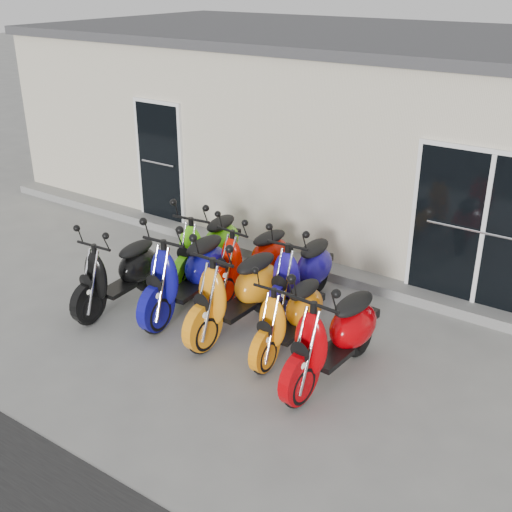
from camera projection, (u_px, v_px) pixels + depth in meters
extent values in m
plane|color=gray|center=(231.00, 321.00, 8.74)|extent=(80.00, 80.00, 0.00)
cube|color=beige|center=(397.00, 132.00, 11.97)|extent=(14.00, 6.00, 3.20)
cube|color=#3F3F42|center=(405.00, 37.00, 11.29)|extent=(14.20, 6.20, 0.16)
cube|color=gray|center=(307.00, 265.00, 10.22)|extent=(14.00, 0.40, 0.15)
cube|color=black|center=(160.00, 159.00, 11.51)|extent=(1.07, 0.08, 2.22)
cube|color=black|center=(484.00, 227.00, 8.49)|extent=(2.02, 0.08, 2.22)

